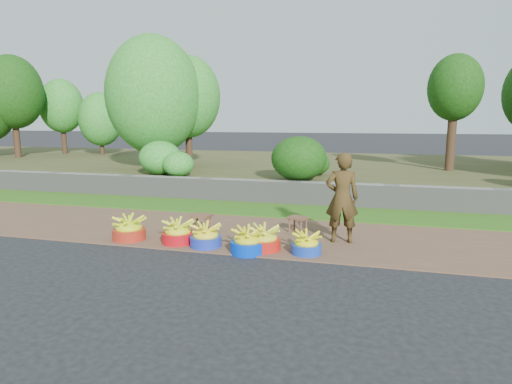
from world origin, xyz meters
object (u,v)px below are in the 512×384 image
(basin_b, at_px, (178,233))
(vendor_woman, at_px, (342,198))
(basin_a, at_px, (129,230))
(basin_c, at_px, (206,237))
(basin_f, at_px, (306,245))
(stool_right, at_px, (298,220))
(basin_d, at_px, (247,242))
(stool_left, at_px, (201,218))
(basin_e, at_px, (264,240))

(basin_b, xyz_separation_m, vendor_woman, (2.56, 0.72, 0.58))
(basin_a, relative_size, basin_c, 1.09)
(basin_a, relative_size, basin_b, 1.03)
(basin_f, bearing_deg, stool_right, 105.38)
(basin_d, bearing_deg, basin_a, 175.55)
(basin_c, height_order, basin_f, basin_c)
(basin_c, bearing_deg, basin_d, -9.30)
(basin_c, xyz_separation_m, stool_right, (1.27, 1.20, 0.08))
(basin_a, bearing_deg, basin_c, -1.91)
(basin_d, xyz_separation_m, basin_f, (0.87, 0.16, -0.02))
(basin_a, distance_m, basin_b, 0.88)
(basin_b, bearing_deg, basin_c, -8.16)
(basin_b, bearing_deg, basin_f, -0.81)
(vendor_woman, bearing_deg, basin_c, 12.54)
(basin_a, xyz_separation_m, basin_d, (2.11, -0.16, -0.01))
(basin_f, relative_size, stool_left, 1.20)
(basin_a, height_order, stool_right, basin_a)
(basin_a, distance_m, basin_c, 1.39)
(basin_b, distance_m, stool_right, 2.11)
(basin_b, relative_size, basin_d, 1.02)
(basin_a, xyz_separation_m, stool_right, (2.66, 1.16, 0.06))
(basin_c, relative_size, stool_left, 1.31)
(basin_b, bearing_deg, vendor_woman, 15.81)
(basin_d, bearing_deg, stool_left, 140.30)
(basin_c, distance_m, basin_e, 0.93)
(basin_b, distance_m, basin_c, 0.51)
(basin_a, distance_m, stool_left, 1.25)
(stool_left, bearing_deg, basin_d, -39.70)
(basin_a, xyz_separation_m, basin_c, (1.39, -0.05, -0.01))
(basin_a, height_order, basin_e, basin_a)
(basin_b, height_order, vendor_woman, vendor_woman)
(stool_right, xyz_separation_m, vendor_woman, (0.78, -0.41, 0.51))
(basin_e, relative_size, stool_left, 1.36)
(basin_a, distance_m, basin_e, 2.32)
(basin_e, bearing_deg, basin_a, -179.51)
(stool_left, bearing_deg, stool_right, 13.26)
(basin_f, bearing_deg, basin_b, 179.19)
(stool_right, bearing_deg, basin_e, -106.65)
(stool_left, height_order, vendor_woman, vendor_woman)
(basin_c, height_order, basin_d, basin_d)
(basin_d, height_order, basin_f, basin_d)
(basin_c, xyz_separation_m, basin_f, (1.59, 0.04, -0.02))
(basin_b, xyz_separation_m, stool_right, (1.78, 1.13, 0.07))
(basin_e, xyz_separation_m, vendor_woman, (1.12, 0.73, 0.58))
(basin_f, bearing_deg, basin_e, 178.00)
(stool_left, bearing_deg, basin_e, -29.25)
(basin_d, height_order, stool_right, basin_d)
(basin_e, relative_size, stool_right, 1.33)
(basin_d, relative_size, stool_left, 1.35)
(basin_d, bearing_deg, basin_e, 41.14)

